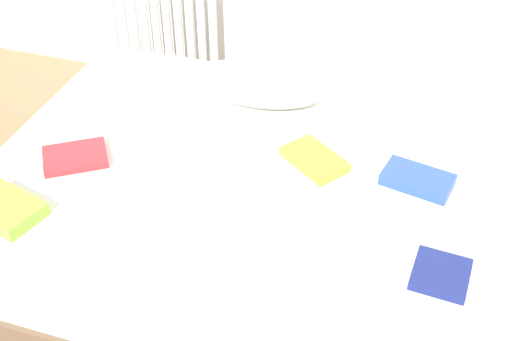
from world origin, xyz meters
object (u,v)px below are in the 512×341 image
bed (252,224)px  textbook_white (164,198)px  pillow (256,84)px  textbook_blue (417,180)px  textbook_red (75,157)px  radiator (162,27)px  textbook_navy (441,274)px  textbook_lime (7,209)px  textbook_yellow (314,159)px

bed → textbook_white: 0.44m
pillow → bed: bearing=-73.8°
textbook_blue → textbook_red: size_ratio=1.06×
textbook_blue → textbook_red: 1.27m
radiator → pillow: radiator is taller
pillow → radiator: bearing=137.8°
textbook_navy → pillow: bearing=141.1°
radiator → textbook_lime: 1.68m
textbook_blue → bed: bearing=-155.9°
radiator → textbook_navy: (1.63, -1.50, 0.14)m
textbook_navy → textbook_red: size_ratio=0.74×
textbook_navy → textbook_lime: 1.45m
bed → textbook_white: bearing=-133.6°
textbook_yellow → pillow: bearing=169.4°
pillow → textbook_yellow: bearing=-46.3°
textbook_lime → textbook_white: textbook_white is taller
textbook_white → pillow: bearing=31.0°
textbook_yellow → textbook_red: 0.90m
pillow → textbook_navy: size_ratio=3.28×
textbook_lime → textbook_blue: (1.31, 0.60, -0.00)m
textbook_yellow → textbook_white: textbook_white is taller
bed → textbook_yellow: bearing=34.1°
bed → textbook_white: (-0.24, -0.25, 0.28)m
bed → textbook_yellow: size_ratio=8.29×
radiator → textbook_lime: size_ratio=2.71×
textbook_red → radiator: bearing=66.9°
textbook_red → textbook_yellow: bearing=-17.1°
pillow → textbook_navy: (0.86, -0.80, -0.05)m
radiator → textbook_blue: size_ratio=2.62×
textbook_white → textbook_yellow: bearing=-10.7°
pillow → textbook_white: 0.76m
textbook_navy → textbook_blue: bearing=110.6°
bed → textbook_blue: (0.59, 0.13, 0.28)m
textbook_lime → textbook_red: size_ratio=1.02×
textbook_lime → bed: bearing=48.5°
textbook_navy → textbook_red: (-1.37, 0.18, 0.00)m
bed → textbook_red: (-0.66, -0.12, 0.27)m
radiator → textbook_yellow: radiator is taller
textbook_yellow → textbook_lime: 1.11m
radiator → textbook_red: bearing=-79.2°
radiator → bed: bearing=-52.7°
radiator → textbook_blue: 1.85m
bed → textbook_blue: bearing=12.5°
textbook_red → textbook_lime: bearing=-134.7°
textbook_lime → textbook_blue: 1.44m
textbook_navy → textbook_blue: (-0.13, 0.43, 0.01)m
textbook_navy → textbook_white: 0.95m
radiator → pillow: size_ratio=1.13×
radiator → textbook_blue: radiator is taller
pillow → textbook_blue: bearing=-26.9°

